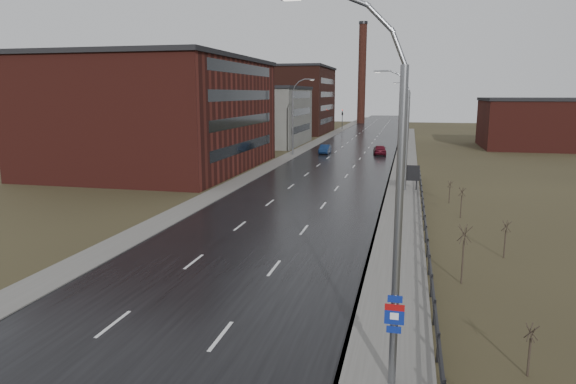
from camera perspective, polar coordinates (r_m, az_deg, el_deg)
The scene contains 24 objects.
road at distance 74.30m, azimuth 6.22°, elevation 3.73°, with size 14.00×300.00×0.06m, color black.
sidewalk_right at distance 49.04m, azimuth 12.57°, elevation -0.08°, with size 3.20×180.00×0.18m, color #595651.
curb_right at distance 49.07m, azimuth 10.79°, elevation -0.01°, with size 0.16×180.00×0.18m, color slate.
sidewalk_left at distance 75.73m, azimuth 0.04°, elevation 3.95°, with size 2.40×260.00×0.12m, color #595651.
warehouse_near at distance 65.50m, azimuth -14.15°, elevation 8.43°, with size 22.44×28.56×13.50m.
warehouse_mid at distance 95.17m, azimuth -3.25°, elevation 8.50°, with size 16.32×20.40×10.50m.
warehouse_far at distance 125.34m, azimuth -1.54°, elevation 10.22°, with size 26.52×24.48×15.50m.
building_right at distance 97.66m, azimuth 26.05°, elevation 6.89°, with size 18.36×16.32×8.50m.
smokestack at distance 163.99m, azimuth 8.22°, elevation 12.98°, with size 2.70×2.70×30.70m.
streetlight_main at distance 15.51m, azimuth 11.04°, elevation -1.00°, with size 3.91×0.29×12.11m.
streetlight_right_mid at distance 49.30m, azimuth 12.74°, elevation 6.71°, with size 3.36×0.28×11.35m.
streetlight_left at distance 77.09m, azimuth 0.75°, elevation 8.39°, with size 3.36×0.28×11.35m.
streetlight_right_far at distance 103.24m, azimuth 13.14°, elevation 8.74°, with size 3.36×0.28×11.35m.
guardrail at distance 32.64m, azimuth 15.13°, elevation -4.57°, with size 0.10×53.05×1.10m.
shrub_b at distance 19.28m, azimuth 25.28°, elevation -15.50°, with size 0.44×0.46×1.83m.
shrub_c at distance 26.56m, azimuth 18.88°, elevation -6.41°, with size 0.69×0.73×2.95m.
shrub_d at distance 31.59m, azimuth 22.99°, elevation -4.76°, with size 0.52×0.54×2.17m.
shrub_e at distance 40.47m, azimuth 18.70°, elevation -1.04°, with size 0.55×0.58×2.33m.
shrub_f at distance 45.67m, azimuth 17.52°, elevation 0.06°, with size 0.46×0.48×1.92m.
billboard at distance 50.10m, azimuth 13.24°, elevation 1.99°, with size 2.02×0.17×2.53m.
traffic_light_left at distance 134.34m, azimuth 6.06°, elevation 8.86°, with size 0.58×2.73×5.30m.
traffic_light_right at distance 133.26m, azimuth 12.98°, elevation 8.63°, with size 0.58×2.73×5.30m.
car_near at distance 79.71m, azimuth 4.13°, elevation 4.73°, with size 1.46×4.18×1.38m, color #0C1D3E.
car_far at distance 79.31m, azimuth 10.17°, elevation 4.62°, with size 1.84×4.58×1.56m, color #540E1A.
Camera 1 is at (9.00, -13.18, 9.20)m, focal length 32.00 mm.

